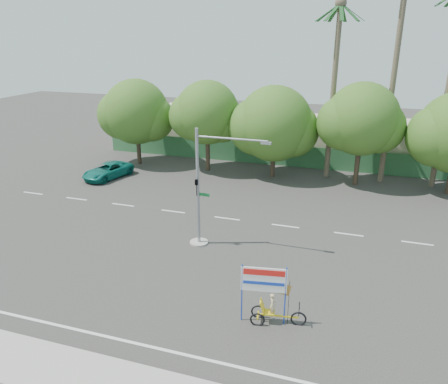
% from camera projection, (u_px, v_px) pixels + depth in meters
% --- Properties ---
extents(ground, '(120.00, 120.00, 0.00)m').
position_uv_depth(ground, '(217.00, 284.00, 21.93)').
color(ground, '#33302D').
rests_on(ground, ground).
extents(fence, '(38.00, 0.08, 2.00)m').
position_uv_depth(fence, '(291.00, 156.00, 40.77)').
color(fence, '#336B3D').
rests_on(fence, ground).
extents(building_left, '(12.00, 8.00, 4.00)m').
position_uv_depth(building_left, '(207.00, 129.00, 47.33)').
color(building_left, '#C1B89A').
rests_on(building_left, ground).
extents(building_right, '(14.00, 8.00, 3.60)m').
position_uv_depth(building_right, '(382.00, 143.00, 42.20)').
color(building_right, '#C1B89A').
rests_on(building_right, ground).
extents(tree_far_left, '(7.14, 6.00, 7.96)m').
position_uv_depth(tree_far_left, '(136.00, 114.00, 40.40)').
color(tree_far_left, '#473828').
rests_on(tree_far_left, ground).
extents(tree_left, '(6.66, 5.60, 8.07)m').
position_uv_depth(tree_left, '(207.00, 115.00, 38.27)').
color(tree_left, '#473828').
rests_on(tree_left, ground).
extents(tree_center, '(7.62, 6.40, 7.85)m').
position_uv_depth(tree_center, '(274.00, 126.00, 36.75)').
color(tree_center, '#473828').
rests_on(tree_center, ground).
extents(tree_right, '(6.90, 5.80, 8.36)m').
position_uv_depth(tree_right, '(361.00, 122.00, 34.46)').
color(tree_right, '#473828').
rests_on(tree_right, ground).
extents(palm_tall, '(3.73, 3.79, 17.45)m').
position_uv_depth(palm_tall, '(397.00, 52.00, 33.39)').
color(palm_tall, '#70604C').
rests_on(palm_tall, ground).
extents(palm_short, '(3.73, 3.79, 14.45)m').
position_uv_depth(palm_short, '(335.00, 72.00, 35.25)').
color(palm_short, '#70604C').
rests_on(palm_short, ground).
extents(traffic_signal, '(4.72, 1.10, 7.00)m').
position_uv_depth(traffic_signal, '(203.00, 198.00, 25.10)').
color(traffic_signal, gray).
rests_on(traffic_signal, ground).
extents(trike_billboard, '(2.85, 0.90, 2.82)m').
position_uv_depth(trike_billboard, '(270.00, 300.00, 18.69)').
color(trike_billboard, black).
rests_on(trike_billboard, ground).
extents(pickup_truck, '(3.31, 5.06, 1.29)m').
position_uv_depth(pickup_truck, '(108.00, 171.00, 37.65)').
color(pickup_truck, '#0F6A5E').
rests_on(pickup_truck, ground).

